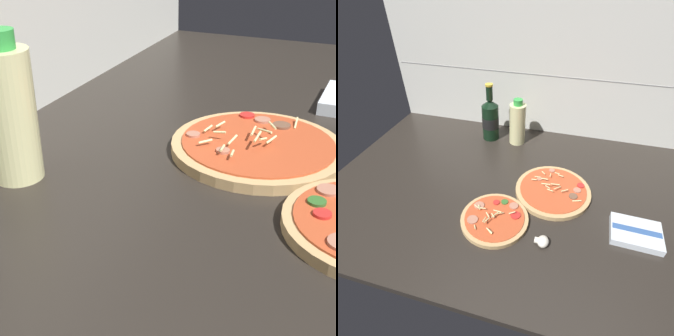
% 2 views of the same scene
% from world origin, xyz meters
% --- Properties ---
extents(counter_slab, '(1.60, 0.90, 0.03)m').
position_xyz_m(counter_slab, '(0.00, 0.00, 0.01)').
color(counter_slab, '#28231E').
rests_on(counter_slab, ground).
extents(pizza_far, '(0.27, 0.27, 0.04)m').
position_xyz_m(pizza_far, '(0.05, 0.02, 0.03)').
color(pizza_far, tan).
rests_on(pizza_far, counter_slab).
extents(oil_bottle, '(0.07, 0.07, 0.21)m').
position_xyz_m(oil_bottle, '(-0.16, 0.32, 0.12)').
color(oil_bottle, beige).
rests_on(oil_bottle, counter_slab).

